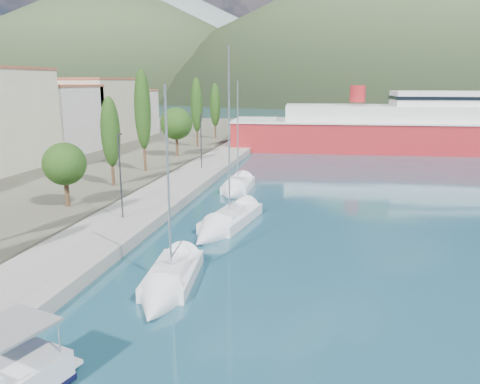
# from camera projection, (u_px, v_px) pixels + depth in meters

# --- Properties ---
(ground) EXTENTS (1400.00, 1400.00, 0.00)m
(ground) POSITION_uv_depth(u_px,v_px,m) (315.00, 120.00, 131.76)
(ground) COLOR #1E4C5C
(quay) EXTENTS (5.00, 88.00, 0.80)m
(quay) POSITION_uv_depth(u_px,v_px,m) (172.00, 191.00, 43.80)
(quay) COLOR gray
(quay) RESTS_ON ground
(hills_far) EXTENTS (1480.00, 900.00, 180.00)m
(hills_far) POSITION_uv_depth(u_px,v_px,m) (453.00, 25.00, 562.47)
(hills_far) COLOR slate
(hills_far) RESTS_ON ground
(hills_near) EXTENTS (1010.00, 520.00, 115.00)m
(hills_near) POSITION_uv_depth(u_px,v_px,m) (469.00, 27.00, 342.08)
(hills_near) COLOR #374729
(hills_near) RESTS_ON ground
(town_buildings) EXTENTS (9.20, 69.20, 11.30)m
(town_buildings) POSITION_uv_depth(u_px,v_px,m) (23.00, 122.00, 57.49)
(town_buildings) COLOR beige
(town_buildings) RESTS_ON land_strip
(tree_row) EXTENTS (4.22, 64.68, 11.05)m
(tree_row) POSITION_uv_depth(u_px,v_px,m) (141.00, 124.00, 50.41)
(tree_row) COLOR #47301E
(tree_row) RESTS_ON land_strip
(lamp_posts) EXTENTS (0.15, 44.30, 6.06)m
(lamp_posts) POSITION_uv_depth(u_px,v_px,m) (114.00, 175.00, 32.19)
(lamp_posts) COLOR #2D2D33
(lamp_posts) RESTS_ON quay
(sailboat_near) EXTENTS (3.18, 8.00, 11.20)m
(sailboat_near) POSITION_uv_depth(u_px,v_px,m) (164.00, 290.00, 23.14)
(sailboat_near) COLOR silver
(sailboat_near) RESTS_ON ground
(sailboat_mid) EXTENTS (4.05, 9.86, 13.78)m
(sailboat_mid) POSITION_uv_depth(u_px,v_px,m) (220.00, 227.00, 33.06)
(sailboat_mid) COLOR silver
(sailboat_mid) RESTS_ON ground
(sailboat_far) EXTENTS (2.63, 7.83, 11.44)m
(sailboat_far) POSITION_uv_depth(u_px,v_px,m) (235.00, 190.00, 44.51)
(sailboat_far) COLOR silver
(sailboat_far) RESTS_ON ground
(ferry) EXTENTS (52.98, 15.05, 10.38)m
(ferry) POSITION_uv_depth(u_px,v_px,m) (405.00, 130.00, 71.34)
(ferry) COLOR #A51D21
(ferry) RESTS_ON ground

